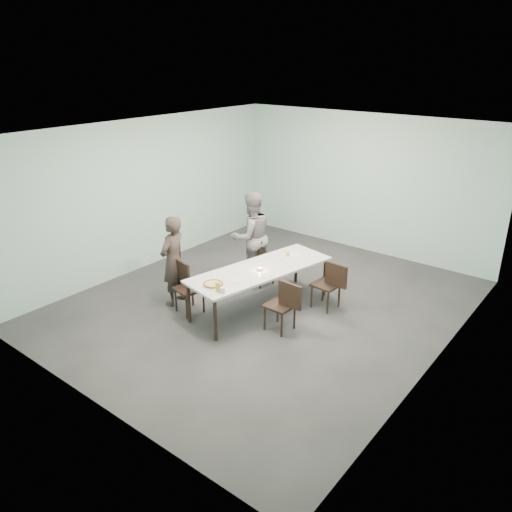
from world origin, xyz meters
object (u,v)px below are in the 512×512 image
Objects in this scene: table at (260,271)px; pizza at (213,284)px; side_plate at (236,280)px; chair_far_right at (330,282)px; water_tumbler at (222,290)px; chair_far_left at (258,258)px; diner_far at (251,237)px; tealight at (260,269)px; beer_glass at (218,287)px; amber_tumbler at (288,254)px; chair_near_right at (284,303)px; chair_near_left at (186,284)px; diner_near at (173,261)px.

pizza is (-0.18, -0.98, 0.08)m from table.
chair_far_right is at bearing 54.93° from side_plate.
water_tumbler is at bearing -76.02° from side_plate.
chair_far_left is at bearing 105.81° from pizza.
diner_far is 31.19× the size of tealight.
diner_far is (-0.21, 0.06, 0.37)m from chair_far_left.
chair_far_left is 4.83× the size of side_plate.
water_tumbler is (0.12, -0.47, 0.04)m from side_plate.
beer_glass is 1.84m from amber_tumbler.
chair_near_right is at bearing 32.05° from pizza.
table is 1.28m from chair_near_left.
chair_near_left is 1.28m from tealight.
pizza is (-1.13, -1.70, 0.27)m from chair_far_right.
pizza is at bearing -64.40° from chair_far_left.
chair_far_left is 1.00× the size of chair_near_right.
chair_near_right is at bearing 43.71° from beer_glass.
diner_far reaches higher than chair_near_right.
chair_far_right is at bearing 51.23° from chair_near_left.
chair_far_left is 15.54× the size of tealight.
table is at bearing 79.73° from pizza.
pizza is 3.78× the size of water_tumbler.
beer_glass reaches higher than chair_far_left.
chair_far_right is at bearing 40.78° from tealight.
water_tumbler is (0.09, -0.00, -0.03)m from beer_glass.
chair_far_right is at bearing -1.33° from amber_tumbler.
chair_far_right is at bearing 37.12° from table.
diner_near is at bearing 169.82° from pizza.
chair_near_right is 0.84m from side_plate.
tealight is at bearing 49.98° from chair_near_left.
chair_near_right is 5.80× the size of beer_glass.
diner_near is at bearing -131.64° from amber_tumbler.
beer_glass reaches higher than tealight.
amber_tumbler is at bearing 89.46° from tealight.
diner_near is at bearing 37.66° from chair_far_right.
table is 1.52m from diner_near.
chair_far_left is at bearing 148.41° from diner_near.
amber_tumbler reaches higher than side_plate.
diner_near is 1.46m from water_tumbler.
chair_far_left is 1.62m from side_plate.
pizza is at bearing 1.28° from chair_near_left.
water_tumbler is at bearing -57.39° from chair_far_left.
beer_glass is (-0.74, -0.71, 0.32)m from chair_near_right.
side_plate is (0.94, 0.21, 0.25)m from chair_near_left.
chair_far_right is at bearing -97.75° from chair_near_right.
table is 1.00m from pizza.
chair_far_right is 0.50× the size of diner_far.
amber_tumbler is at bearing 86.40° from table.
side_plate is (0.00, -0.63, 0.06)m from table.
water_tumbler reaches higher than tealight.
diner_near is (-0.36, 0.06, 0.30)m from chair_near_left.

